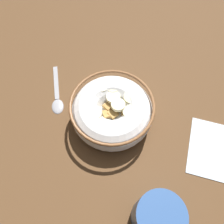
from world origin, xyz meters
TOP-DOWN VIEW (x-y plane):
  - ground_plane at (0.00, 0.00)cm, footprint 108.99×108.99cm
  - cereal_bowl at (-0.00, -0.01)cm, footprint 16.75×16.75cm
  - spoon at (-6.87, -11.34)cm, footprint 13.03×2.70cm
  - coffee_mug at (20.64, 3.39)cm, footprint 10.45×7.31cm
  - folded_napkin at (10.05, 17.82)cm, footprint 14.15×11.90cm

SIDE VIEW (x-z plane):
  - ground_plane at x=0.00cm, z-range -2.00..0.00cm
  - folded_napkin at x=10.05cm, z-range 0.00..0.30cm
  - spoon at x=-6.87cm, z-range -0.06..0.74cm
  - cereal_bowl at x=0.00cm, z-range 0.26..6.47cm
  - coffee_mug at x=20.64cm, z-range 0.00..9.79cm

